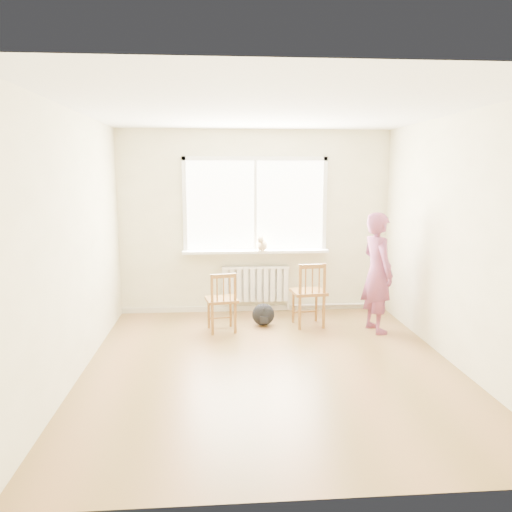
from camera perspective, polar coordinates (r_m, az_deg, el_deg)
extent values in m
plane|color=olive|center=(5.54, 1.72, -12.49)|extent=(4.50, 4.50, 0.00)
plane|color=white|center=(5.18, 1.87, 16.42)|extent=(4.50, 4.50, 0.00)
cube|color=beige|center=(7.42, -0.10, 3.87)|extent=(4.00, 0.01, 2.70)
cube|color=white|center=(7.38, -0.09, 5.79)|extent=(2.00, 0.02, 1.30)
cube|color=white|center=(7.35, -0.08, 11.08)|extent=(2.12, 0.05, 0.06)
cube|color=white|center=(7.35, -8.15, 5.68)|extent=(0.06, 0.05, 1.42)
cube|color=white|center=(7.51, 7.82, 5.77)|extent=(0.06, 0.05, 1.42)
cube|color=white|center=(7.36, -0.08, 5.78)|extent=(0.04, 0.05, 1.30)
cube|color=white|center=(7.36, -0.04, 0.54)|extent=(2.15, 0.22, 0.04)
cube|color=white|center=(7.52, -0.07, -3.20)|extent=(1.00, 0.02, 0.55)
cube|color=white|center=(7.47, -0.04, -3.28)|extent=(1.00, 0.10, 0.51)
cube|color=white|center=(7.41, -0.04, -1.32)|extent=(1.00, 0.12, 0.03)
cylinder|color=silver|center=(7.78, 9.19, -5.49)|extent=(1.40, 0.04, 0.04)
cube|color=beige|center=(7.64, -0.09, -5.96)|extent=(4.00, 0.03, 0.08)
cube|color=olive|center=(6.61, -3.96, -5.00)|extent=(0.46, 0.44, 0.04)
cylinder|color=olive|center=(6.84, -2.92, -6.34)|extent=(0.03, 0.03, 0.42)
cylinder|color=olive|center=(6.79, -5.44, -6.49)|extent=(0.03, 0.03, 0.42)
cylinder|color=olive|center=(6.55, -2.38, -7.04)|extent=(0.03, 0.03, 0.42)
cylinder|color=olive|center=(6.50, -5.01, -7.21)|extent=(0.03, 0.03, 0.42)
cylinder|color=olive|center=(6.50, -2.40, -5.44)|extent=(0.04, 0.04, 0.80)
cylinder|color=olive|center=(6.45, -5.03, -5.60)|extent=(0.04, 0.04, 0.80)
cube|color=olive|center=(6.39, -3.74, -2.29)|extent=(0.33, 0.09, 0.05)
cylinder|color=olive|center=(6.44, -2.98, -3.73)|extent=(0.02, 0.02, 0.32)
cylinder|color=olive|center=(6.42, -3.73, -3.77)|extent=(0.02, 0.02, 0.32)
cylinder|color=olive|center=(6.41, -4.47, -3.81)|extent=(0.02, 0.02, 0.32)
cube|color=olive|center=(6.85, 6.02, -4.11)|extent=(0.48, 0.46, 0.04)
cylinder|color=olive|center=(7.11, 6.90, -5.58)|extent=(0.04, 0.04, 0.47)
cylinder|color=olive|center=(7.02, 4.28, -5.73)|extent=(0.04, 0.04, 0.47)
cylinder|color=olive|center=(6.81, 7.75, -6.28)|extent=(0.04, 0.04, 0.47)
cylinder|color=olive|center=(6.71, 5.02, -6.46)|extent=(0.04, 0.04, 0.47)
cylinder|color=olive|center=(6.75, 7.79, -4.58)|extent=(0.04, 0.04, 0.89)
cylinder|color=olive|center=(6.66, 5.05, -4.73)|extent=(0.04, 0.04, 0.89)
cube|color=olive|center=(6.61, 6.49, -1.18)|extent=(0.36, 0.08, 0.06)
cylinder|color=olive|center=(6.68, 7.24, -2.74)|extent=(0.02, 0.02, 0.36)
cylinder|color=olive|center=(6.65, 6.46, -2.78)|extent=(0.02, 0.02, 0.36)
cylinder|color=olive|center=(6.63, 5.68, -2.81)|extent=(0.02, 0.02, 0.36)
imported|color=#C94360|center=(6.70, 13.70, -1.85)|extent=(0.49, 0.64, 1.58)
ellipsoid|color=beige|center=(7.28, 0.71, 1.31)|extent=(0.22, 0.28, 0.18)
sphere|color=beige|center=(7.16, 0.52, 1.89)|extent=(0.10, 0.10, 0.10)
cone|color=beige|center=(7.16, 0.31, 2.28)|extent=(0.03, 0.03, 0.04)
cone|color=beige|center=(7.15, 0.73, 2.27)|extent=(0.03, 0.03, 0.04)
cylinder|color=beige|center=(7.41, 0.90, 1.03)|extent=(0.07, 0.16, 0.02)
cylinder|color=beige|center=(7.21, 0.36, 0.87)|extent=(0.02, 0.02, 0.09)
cylinder|color=beige|center=(7.20, 0.77, 0.85)|extent=(0.02, 0.02, 0.09)
ellipsoid|color=black|center=(6.89, 0.84, -6.70)|extent=(0.33, 0.26, 0.31)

